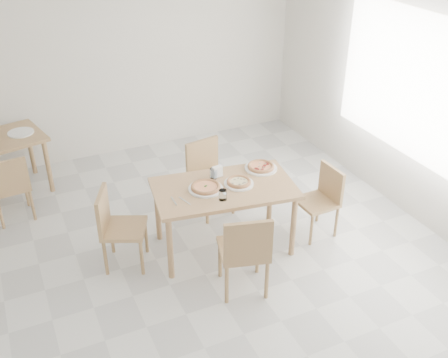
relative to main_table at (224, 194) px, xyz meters
name	(u,v)px	position (x,y,z in m)	size (l,w,h in m)	color
room	(442,99)	(2.24, -0.49, 0.84)	(7.28, 7.00, 7.00)	silver
main_table	(224,194)	(0.00, 0.00, 0.00)	(1.53, 1.01, 0.75)	tan
chair_south	(245,249)	(-0.13, -0.74, -0.14)	(0.54, 0.54, 0.89)	tan
chair_north	(207,172)	(0.14, 0.77, -0.16)	(0.49, 0.49, 0.86)	tan
chair_west	(116,224)	(-1.10, 0.19, -0.17)	(0.55, 0.55, 0.85)	tan
chair_east	(323,196)	(1.10, -0.19, -0.20)	(0.41, 0.41, 0.79)	tan
plate_margherita	(206,189)	(-0.19, 0.03, 0.10)	(0.35, 0.35, 0.02)	white
plate_mushroom	(239,184)	(0.16, -0.02, 0.10)	(0.30, 0.30, 0.02)	white
plate_pepperoni	(261,168)	(0.51, 0.17, 0.10)	(0.35, 0.35, 0.02)	white
pizza_margherita	(206,187)	(-0.19, 0.03, 0.12)	(0.34, 0.34, 0.03)	tan
pizza_mushroom	(239,182)	(0.16, -0.02, 0.12)	(0.32, 0.32, 0.03)	tan
pizza_pepperoni	(261,166)	(0.51, 0.17, 0.12)	(0.29, 0.29, 0.03)	tan
tumbler_a	(214,174)	(-0.02, 0.20, 0.14)	(0.08, 0.08, 0.11)	white
tumbler_b	(223,195)	(-0.11, -0.21, 0.14)	(0.08, 0.08, 0.10)	white
napkin_holder	(217,172)	(0.02, 0.20, 0.15)	(0.12, 0.07, 0.13)	silver
fork_a	(174,201)	(-0.56, -0.05, 0.09)	(0.01, 0.17, 0.01)	silver
fork_b	(185,201)	(-0.46, -0.09, 0.09)	(0.02, 0.18, 0.01)	silver
chair_back_s	(10,184)	(-1.97, 1.46, -0.18)	(0.44, 0.44, 0.83)	tan
plate_empty	(21,133)	(-1.73, 2.19, 0.10)	(0.31, 0.31, 0.02)	white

